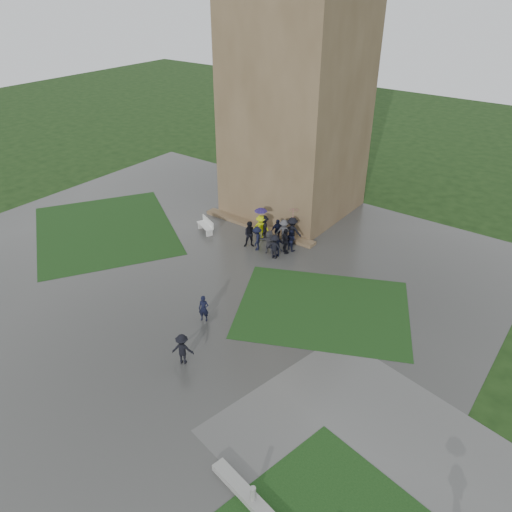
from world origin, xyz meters
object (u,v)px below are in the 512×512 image
Objects in this scene: tower at (297,86)px; bench at (206,225)px; pedestrian_mid at (204,309)px; pedestrian_near at (183,349)px.

bench is at bearing -110.28° from tower.
pedestrian_near reaches higher than pedestrian_mid.
bench is 13.25m from pedestrian_near.
bench is 1.11× the size of pedestrian_near.
pedestrian_mid is (4.02, -14.57, -8.25)m from tower.
bench is (-2.58, -6.99, -8.48)m from tower.
pedestrian_near reaches higher than bench.
pedestrian_mid is 3.29m from pedestrian_near.
pedestrian_near is (1.38, -2.99, 0.06)m from pedestrian_mid.
bench is at bearing -82.58° from pedestrian_near.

